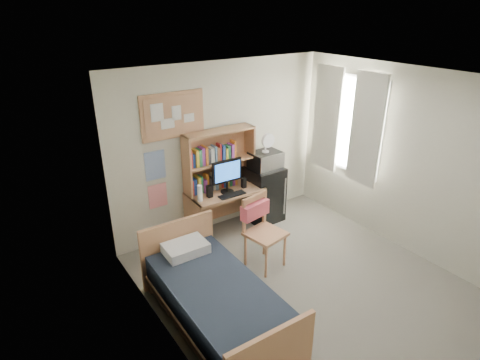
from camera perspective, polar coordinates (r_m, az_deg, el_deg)
floor at (r=5.36m, az=10.01°, el=-15.11°), size 3.60×4.20×0.02m
ceiling at (r=4.25m, az=12.55°, el=13.47°), size 3.60×4.20×0.02m
wall_back at (r=6.18m, az=-2.66°, el=4.66°), size 3.60×0.04×2.60m
wall_left at (r=3.73m, az=-9.18°, el=-9.39°), size 0.04×4.20×2.60m
wall_right at (r=5.99m, az=23.48°, el=2.03°), size 0.04×4.20×2.60m
window_unit at (r=6.53m, az=14.93°, el=7.71°), size 0.10×1.40×1.70m
curtain_left at (r=6.26m, az=17.47°, el=6.74°), size 0.04×0.55×1.70m
curtain_right at (r=6.76m, az=12.22°, el=8.52°), size 0.04×0.55×1.70m
bulletin_board at (r=5.63m, az=-9.53°, el=9.06°), size 0.94×0.03×0.64m
poster_wave at (r=5.72m, az=-12.00°, el=2.03°), size 0.30×0.01×0.42m
poster_japan at (r=5.91m, az=-11.61°, el=-2.21°), size 0.28×0.01×0.36m
desk at (r=6.25m, az=-2.08°, el=-4.51°), size 1.16×0.60×0.72m
desk_chair at (r=5.41m, az=3.65°, el=-7.58°), size 0.59×0.59×1.02m
mini_fridge at (r=6.60m, az=3.36°, el=-1.94°), size 0.55×0.55×0.92m
bed at (r=4.66m, az=-3.25°, el=-17.24°), size 0.99×1.93×0.53m
hutch at (r=6.02m, az=-2.93°, el=2.92°), size 1.12×0.31×0.91m
monitor at (r=5.93m, az=-1.87°, el=0.53°), size 0.49×0.05×0.52m
keyboard at (r=5.93m, az=-1.13°, el=-2.13°), size 0.42×0.14×0.02m
speaker_left at (r=5.86m, az=-4.35°, el=-1.61°), size 0.08×0.08×0.18m
speaker_right at (r=6.15m, az=0.54°, el=-0.40°), size 0.07×0.07×0.16m
water_bottle at (r=5.74m, az=-5.73°, el=-1.87°), size 0.07×0.07×0.25m
hoodie at (r=5.39m, az=2.15°, el=-4.25°), size 0.46×0.21×0.21m
microwave at (r=6.35m, az=3.60°, el=2.85°), size 0.48×0.37×0.27m
desk_fan at (r=6.26m, az=3.66°, el=5.21°), size 0.23×0.23×0.28m
pillow at (r=5.00m, az=-7.75°, el=-9.57°), size 0.52×0.37×0.12m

